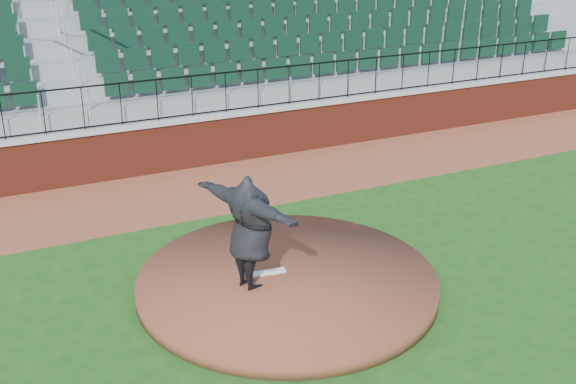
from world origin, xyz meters
name	(u,v)px	position (x,y,z in m)	size (l,w,h in m)	color
ground	(325,292)	(0.00, 0.00, 0.00)	(90.00, 90.00, 0.00)	#1B4A15
warning_track	(217,186)	(0.00, 5.40, 0.01)	(34.00, 3.20, 0.01)	brown
field_wall	(195,143)	(0.00, 7.00, 0.60)	(34.00, 0.35, 1.20)	maroon
wall_cap	(193,118)	(0.00, 7.00, 1.25)	(34.00, 0.45, 0.10)	#B7B7B7
wall_railing	(192,96)	(0.00, 7.00, 1.80)	(34.00, 0.05, 1.00)	black
seating_stands	(160,56)	(0.00, 9.72, 2.30)	(34.00, 5.10, 4.60)	gray
concourse_wall	(134,24)	(0.00, 12.52, 2.75)	(34.00, 0.50, 5.50)	maroon
pitchers_mound	(287,282)	(-0.54, 0.38, 0.12)	(5.17, 5.17, 0.25)	brown
pitching_rubber	(269,272)	(-0.79, 0.60, 0.27)	(0.59, 0.15, 0.04)	white
pitcher	(250,232)	(-1.23, 0.33, 1.24)	(2.43, 0.66, 1.98)	black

